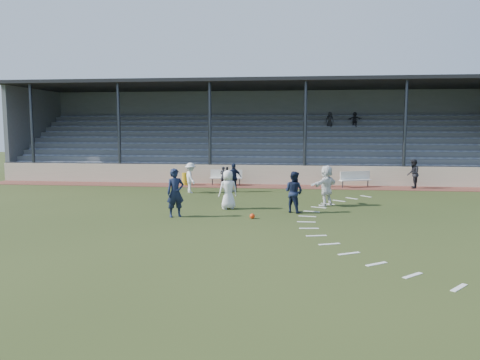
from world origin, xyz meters
name	(u,v)px	position (x,y,z in m)	size (l,w,h in m)	color
ground	(233,220)	(0.00, 0.00, 0.00)	(90.00, 90.00, 0.00)	#2A3616
cinder_track	(255,186)	(0.00, 10.50, 0.01)	(34.00, 2.00, 0.02)	brown
retaining_wall	(257,175)	(0.00, 11.55, 0.60)	(34.00, 0.18, 1.20)	beige
bench_left	(226,176)	(-1.84, 10.86, 0.58)	(2.00, 0.45, 0.95)	silver
bench_right	(355,178)	(6.01, 10.72, 0.58)	(1.99, 1.22, 0.95)	silver
trash_bin	(186,179)	(-4.33, 10.51, 0.40)	(0.47, 0.47, 0.76)	gold
football	(252,216)	(0.73, 0.42, 0.10)	(0.21, 0.21, 0.21)	red
player_white_lead	(228,190)	(-0.53, 2.49, 0.87)	(0.85, 0.55, 1.73)	silver
player_navy_lead	(175,193)	(-2.39, 0.45, 0.98)	(0.72, 0.47, 1.97)	#121A32
player_navy_mid	(294,192)	(2.36, 1.98, 0.88)	(0.86, 0.67, 1.76)	#121A32
player_white_wing	(191,178)	(-3.30, 7.28, 0.83)	(1.07, 0.62, 1.66)	silver
player_navy_wing	(234,178)	(-0.98, 7.96, 0.80)	(0.93, 0.39, 1.59)	#121A32
player_white_back	(326,186)	(3.84, 3.89, 0.94)	(1.74, 0.55, 1.87)	silver
official	(413,174)	(9.31, 10.54, 0.87)	(0.83, 0.65, 1.71)	black
sub_left_near	(223,176)	(-1.95, 10.38, 0.61)	(0.43, 0.28, 1.18)	black
sub_left_far	(227,176)	(-1.73, 10.59, 0.60)	(0.67, 0.28, 1.15)	black
sub_right	(327,178)	(4.35, 10.62, 0.52)	(0.65, 0.37, 1.01)	black
grandstand	(262,146)	(0.00, 16.26, 2.20)	(34.60, 9.00, 6.61)	slate
penalty_arc	(340,223)	(4.12, 0.00, 0.01)	(3.89, 14.63, 0.01)	silver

